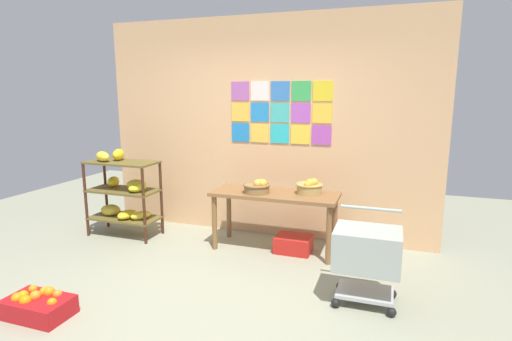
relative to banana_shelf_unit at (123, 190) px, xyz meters
The scene contains 9 objects.
ground 2.15m from the banana_shelf_unit, 35.48° to the right, with size 9.69×9.69×0.00m, color gray.
back_wall_with_art 1.98m from the banana_shelf_unit, 21.74° to the left, with size 4.34×0.07×2.77m.
banana_shelf_unit is the anchor object (origin of this frame).
display_table 2.00m from the banana_shelf_unit, ahead, with size 1.46×0.56×0.69m.
fruit_basket_left 1.82m from the banana_shelf_unit, ahead, with size 0.32×0.32×0.17m.
fruit_basket_back_left 2.41m from the banana_shelf_unit, ahead, with size 0.30×0.30×0.18m.
produce_crate_under_table 2.29m from the banana_shelf_unit, ahead, with size 0.41×0.32×0.19m, color red.
orange_crate_foreground 2.03m from the banana_shelf_unit, 73.88° to the right, with size 0.54×0.33×0.22m.
shopping_cart 3.21m from the banana_shelf_unit, 14.15° to the right, with size 0.56×0.47×0.81m.
Camera 1 is at (1.59, -3.02, 1.83)m, focal length 28.34 mm.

